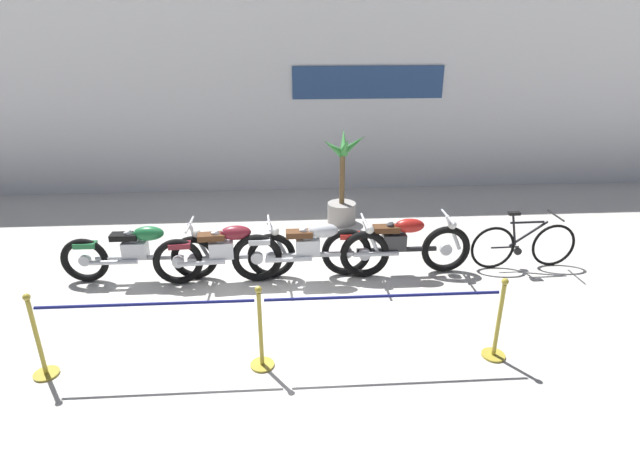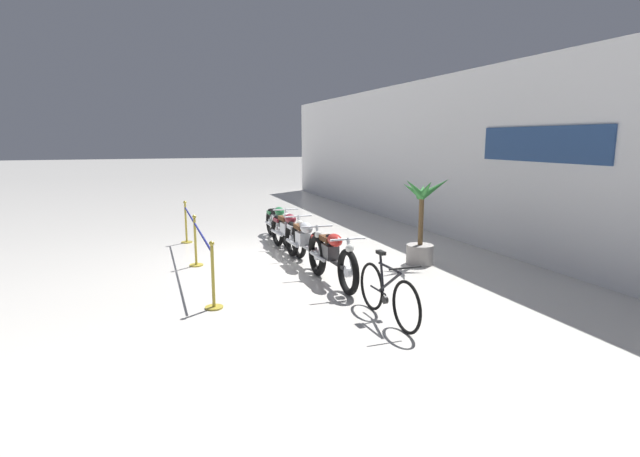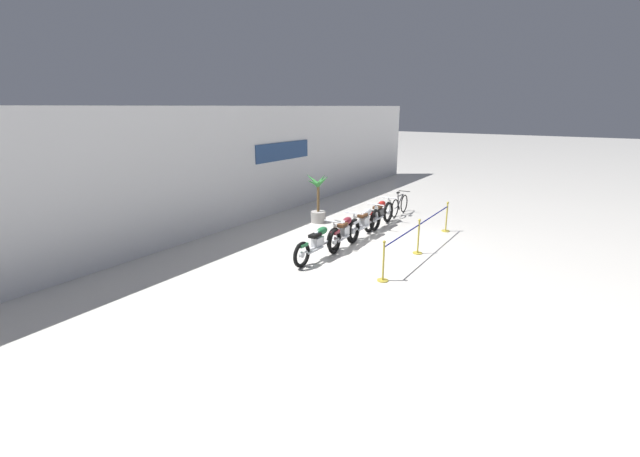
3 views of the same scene
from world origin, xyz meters
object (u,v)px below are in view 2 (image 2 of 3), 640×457
object	(u,v)px
motorcycle_silver_2	(304,242)
stanchion_mid_right	(213,286)
potted_palm_left_of_row	(421,231)
motorcycle_maroon_1	(288,231)
motorcycle_red_3	(331,256)
stanchion_mid_left	(196,249)
stanchion_far_left	(191,226)
motorcycle_green_0	(278,223)
bicycle	(388,294)

from	to	relation	value
motorcycle_silver_2	stanchion_mid_right	distance (m)	2.95
motorcycle_silver_2	potted_palm_left_of_row	xyz separation A→B (m)	(0.70, 2.30, 0.21)
potted_palm_left_of_row	stanchion_mid_right	bearing A→B (deg)	-72.67
motorcycle_maroon_1	potted_palm_left_of_row	world-z (taller)	potted_palm_left_of_row
motorcycle_red_3	motorcycle_maroon_1	bearing A→B (deg)	-178.46
motorcycle_silver_2	stanchion_mid_left	distance (m)	2.20
stanchion_far_left	motorcycle_green_0	bearing A→B (deg)	113.60
bicycle	potted_palm_left_of_row	world-z (taller)	potted_palm_left_of_row
motorcycle_maroon_1	stanchion_mid_left	size ratio (longest dim) A/B	2.04
motorcycle_green_0	stanchion_far_left	bearing A→B (deg)	-66.40
stanchion_mid_right	stanchion_far_left	bearing A→B (deg)	-180.00
motorcycle_green_0	motorcycle_maroon_1	size ratio (longest dim) A/B	1.10
motorcycle_red_3	stanchion_mid_left	distance (m)	2.99
motorcycle_maroon_1	motorcycle_red_3	size ratio (longest dim) A/B	0.91
motorcycle_maroon_1	stanchion_mid_left	bearing A→B (deg)	-73.67
motorcycle_red_3	potted_palm_left_of_row	bearing A→B (deg)	106.17
potted_palm_left_of_row	stanchion_far_left	xyz separation A→B (m)	(-2.35, -4.39, -0.04)
motorcycle_red_3	motorcycle_green_0	bearing A→B (deg)	179.50
stanchion_mid_left	motorcycle_red_3	bearing A→B (deg)	47.14
potted_palm_left_of_row	stanchion_far_left	bearing A→B (deg)	-118.12
stanchion_mid_left	motorcycle_silver_2	bearing A→B (deg)	71.78
bicycle	motorcycle_maroon_1	bearing A→B (deg)	-178.12
motorcycle_silver_2	motorcycle_red_3	size ratio (longest dim) A/B	1.03
potted_palm_left_of_row	stanchion_mid_right	xyz separation A→B (m)	(1.37, -4.39, -0.34)
motorcycle_silver_2	stanchion_mid_left	size ratio (longest dim) A/B	2.31
motorcycle_silver_2	stanchion_mid_right	xyz separation A→B (m)	(2.07, -2.09, -0.13)
motorcycle_silver_2	motorcycle_red_3	xyz separation A→B (m)	(1.34, 0.10, 0.00)
motorcycle_maroon_1	stanchion_mid_right	size ratio (longest dim) A/B	2.04
motorcycle_green_0	motorcycle_red_3	xyz separation A→B (m)	(3.96, -0.03, 0.02)
stanchion_mid_right	stanchion_mid_left	bearing A→B (deg)	180.00
motorcycle_red_3	stanchion_mid_right	bearing A→B (deg)	-71.52
stanchion_far_left	stanchion_mid_left	bearing A→B (deg)	0.00
motorcycle_red_3	stanchion_mid_right	world-z (taller)	stanchion_mid_right
bicycle	stanchion_mid_right	size ratio (longest dim) A/B	1.65
motorcycle_silver_2	motorcycle_red_3	bearing A→B (deg)	4.22
bicycle	stanchion_far_left	xyz separation A→B (m)	(-5.06, -2.27, 0.27)
motorcycle_maroon_1	motorcycle_red_3	world-z (taller)	motorcycle_red_3
motorcycle_green_0	stanchion_far_left	distance (m)	2.43
stanchion_far_left	stanchion_mid_right	world-z (taller)	same
potted_palm_left_of_row	stanchion_mid_left	distance (m)	4.62
potted_palm_left_of_row	motorcycle_maroon_1	bearing A→B (deg)	-131.46
motorcycle_green_0	potted_palm_left_of_row	size ratio (longest dim) A/B	1.29
potted_palm_left_of_row	motorcycle_red_3	bearing A→B (deg)	-73.83
motorcycle_green_0	motorcycle_maroon_1	bearing A→B (deg)	-4.63
motorcycle_maroon_1	potted_palm_left_of_row	distance (m)	3.05
motorcycle_red_3	stanchion_mid_right	distance (m)	2.31
bicycle	potted_palm_left_of_row	distance (m)	3.46
stanchion_mid_right	motorcycle_silver_2	bearing A→B (deg)	134.79
stanchion_mid_right	motorcycle_red_3	bearing A→B (deg)	108.48
motorcycle_maroon_1	bicycle	xyz separation A→B (m)	(4.72, 0.16, -0.09)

